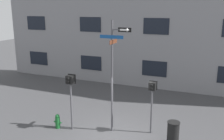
# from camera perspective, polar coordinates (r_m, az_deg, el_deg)

# --- Properties ---
(ground_plane) EXTENTS (60.00, 60.00, 0.00)m
(ground_plane) POSITION_cam_1_polar(r_m,az_deg,el_deg) (11.20, 0.87, -14.88)
(ground_plane) COLOR #424244
(street_sign_pole) EXTENTS (1.36, 0.78, 4.94)m
(street_sign_pole) POSITION_cam_1_polar(r_m,az_deg,el_deg) (10.59, 0.30, 0.20)
(street_sign_pole) COLOR #4C4C51
(street_sign_pole) RESTS_ON ground_plane
(pedestrian_signal_left) EXTENTS (0.39, 0.40, 2.58)m
(pedestrian_signal_left) POSITION_cam_1_polar(r_m,az_deg,el_deg) (11.15, -9.48, -3.85)
(pedestrian_signal_left) COLOR #4C4C51
(pedestrian_signal_left) RESTS_ON ground_plane
(pedestrian_signal_right) EXTENTS (0.35, 0.40, 2.38)m
(pedestrian_signal_right) POSITION_cam_1_polar(r_m,az_deg,el_deg) (10.86, 9.15, -5.36)
(pedestrian_signal_right) COLOR #4C4C51
(pedestrian_signal_right) RESTS_ON ground_plane
(fire_hydrant) EXTENTS (0.38, 0.22, 0.68)m
(fire_hydrant) POSITION_cam_1_polar(r_m,az_deg,el_deg) (12.00, -12.32, -11.40)
(fire_hydrant) COLOR #196028
(fire_hydrant) RESTS_ON ground_plane
(trash_bin) EXTENTS (0.50, 0.50, 1.03)m
(trash_bin) POSITION_cam_1_polar(r_m,az_deg,el_deg) (10.58, 13.78, -13.97)
(trash_bin) COLOR black
(trash_bin) RESTS_ON ground_plane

